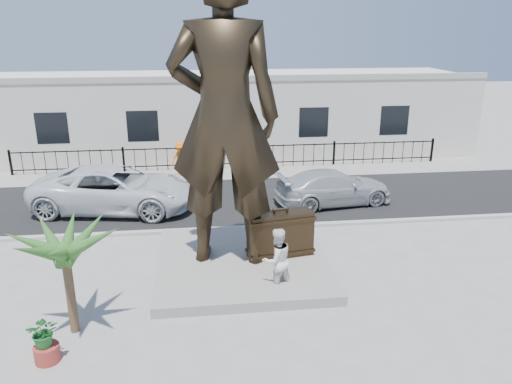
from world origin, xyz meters
TOP-DOWN VIEW (x-y plane):
  - ground at (0.00, 0.00)m, footprint 100.00×100.00m
  - street at (0.00, 8.00)m, footprint 40.00×7.00m
  - curb at (0.00, 4.50)m, footprint 40.00×0.25m
  - far_sidewalk at (0.00, 12.00)m, footprint 40.00×2.50m
  - plinth at (-0.50, 1.50)m, footprint 5.20×5.20m
  - fence at (0.00, 12.80)m, footprint 22.00×0.10m
  - building at (0.00, 17.00)m, footprint 28.00×7.00m
  - statue at (-0.95, 1.67)m, footprint 3.50×2.58m
  - suitcase at (0.72, 1.64)m, footprint 2.10×0.98m
  - tourist at (0.35, 0.03)m, footprint 1.11×0.99m
  - car_white at (-5.13, 7.18)m, footprint 6.83×3.98m
  - car_silver at (3.86, 6.86)m, footprint 5.16×2.72m
  - worker at (-2.57, 11.72)m, footprint 1.26×1.04m
  - palm_tree at (-4.91, -1.37)m, footprint 1.80×1.80m
  - planter at (-5.27, -2.49)m, footprint 0.56×0.56m
  - shrub at (-5.27, -2.49)m, footprint 0.75×0.67m

SIDE VIEW (x-z plane):
  - ground at x=0.00m, z-range 0.00..0.00m
  - palm_tree at x=-4.91m, z-range -1.60..1.60m
  - street at x=0.00m, z-range 0.00..0.01m
  - far_sidewalk at x=0.00m, z-range 0.00..0.02m
  - curb at x=0.00m, z-range 0.00..0.12m
  - plinth at x=-0.50m, z-range 0.00..0.30m
  - planter at x=-5.27m, z-range 0.00..0.40m
  - fence at x=0.00m, z-range 0.00..1.20m
  - car_silver at x=3.86m, z-range 0.01..1.44m
  - shrub at x=-5.27m, z-range 0.40..1.14m
  - worker at x=-2.57m, z-range 0.02..1.72m
  - car_white at x=-5.13m, z-range 0.01..1.80m
  - tourist at x=0.35m, z-range 0.00..1.87m
  - suitcase at x=0.72m, z-range 0.30..1.72m
  - building at x=0.00m, z-range 0.00..4.40m
  - statue at x=-0.95m, z-range 0.30..9.12m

